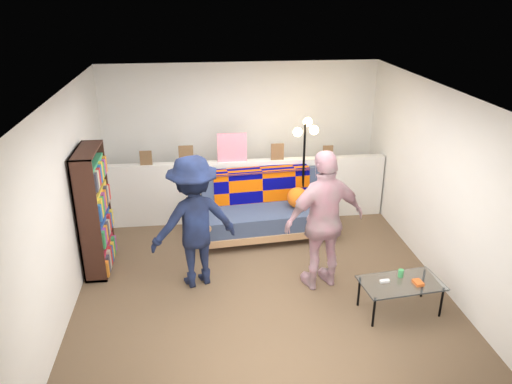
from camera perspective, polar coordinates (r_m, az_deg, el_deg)
ground at (r=6.54m, az=0.43°, el=-9.88°), size 5.00×5.00×0.00m
room_shell at (r=6.26m, az=-0.08°, el=5.51°), size 4.60×5.05×2.45m
half_wall_ledge at (r=7.90m, az=-1.22°, el=0.18°), size 4.45×0.15×1.00m
ledge_decor at (r=7.63m, az=-2.94°, el=4.75°), size 2.97×0.02×0.45m
futon_sofa at (r=7.49m, az=1.20°, el=-2.08°), size 2.01×1.09×0.83m
bookshelf at (r=6.77m, az=-17.96°, el=-2.48°), size 0.27×0.82×1.65m
coffee_table at (r=6.01m, az=16.30°, el=-10.07°), size 0.96×0.60×0.48m
floor_lamp at (r=7.54m, az=5.63°, el=4.67°), size 0.34×0.32×1.70m
person_left at (r=6.13m, az=-7.09°, el=-3.42°), size 1.23×0.94×1.68m
person_right at (r=6.07m, az=7.83°, el=-3.28°), size 1.11×0.68×1.77m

